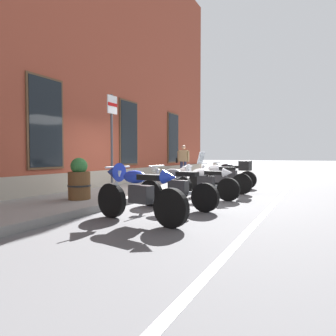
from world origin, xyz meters
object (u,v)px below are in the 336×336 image
object	(u,v)px
motorcycle_blue_sport	(136,190)
motorcycle_silver_touring	(222,176)
motorcycle_white_sport	(202,180)
pedestrian_tan_coat	(183,160)
motorcycle_grey_naked	(176,188)
parking_sign	(112,132)
motorcycle_black_naked	(229,175)
barrel_planter	(79,181)

from	to	relation	value
motorcycle_blue_sport	motorcycle_silver_touring	size ratio (longest dim) A/B	0.97
motorcycle_white_sport	pedestrian_tan_coat	xyz separation A→B (m)	(5.33, 2.90, 0.48)
motorcycle_grey_naked	parking_sign	world-z (taller)	parking_sign
motorcycle_blue_sport	motorcycle_grey_naked	xyz separation A→B (m)	(1.55, -0.08, -0.09)
motorcycle_black_naked	parking_sign	xyz separation A→B (m)	(-5.15, 1.54, 1.31)
motorcycle_silver_touring	parking_sign	world-z (taller)	parking_sign
pedestrian_tan_coat	motorcycle_grey_naked	bearing A→B (deg)	-157.58
motorcycle_white_sport	motorcycle_black_naked	xyz separation A→B (m)	(3.29, 0.12, -0.06)
motorcycle_blue_sport	motorcycle_white_sport	size ratio (longest dim) A/B	1.05
motorcycle_grey_naked	pedestrian_tan_coat	bearing A→B (deg)	22.42
parking_sign	barrel_planter	bearing A→B (deg)	129.04
pedestrian_tan_coat	parking_sign	distance (m)	7.33
pedestrian_tan_coat	parking_sign	world-z (taller)	parking_sign
motorcycle_black_naked	motorcycle_white_sport	bearing A→B (deg)	-177.98
motorcycle_blue_sport	motorcycle_black_naked	distance (m)	6.55
motorcycle_white_sport	barrel_planter	world-z (taller)	barrel_planter
motorcycle_silver_touring	pedestrian_tan_coat	distance (m)	4.84
motorcycle_white_sport	motorcycle_silver_touring	xyz separation A→B (m)	(1.57, -0.13, 0.02)
motorcycle_grey_naked	motorcycle_black_naked	world-z (taller)	motorcycle_grey_naked
motorcycle_grey_naked	motorcycle_white_sport	bearing A→B (deg)	0.00
motorcycle_white_sport	motorcycle_grey_naked	bearing A→B (deg)	-180.00
motorcycle_blue_sport	parking_sign	xyz separation A→B (m)	(1.40, 1.58, 1.22)
motorcycle_blue_sport	motorcycle_silver_touring	xyz separation A→B (m)	(4.83, -0.20, -0.02)
motorcycle_blue_sport	parking_sign	distance (m)	2.44
motorcycle_black_naked	parking_sign	world-z (taller)	parking_sign
motorcycle_silver_touring	motorcycle_black_naked	size ratio (longest dim) A/B	1.07
motorcycle_black_naked	pedestrian_tan_coat	size ratio (longest dim) A/B	1.30
motorcycle_black_naked	barrel_planter	distance (m)	6.05
motorcycle_blue_sport	motorcycle_white_sport	bearing A→B (deg)	-1.32
motorcycle_white_sport	motorcycle_silver_touring	bearing A→B (deg)	-4.62
motorcycle_silver_touring	motorcycle_black_naked	distance (m)	1.74
motorcycle_grey_naked	parking_sign	xyz separation A→B (m)	(-0.16, 1.66, 1.31)
pedestrian_tan_coat	motorcycle_white_sport	bearing A→B (deg)	-151.44
motorcycle_blue_sport	pedestrian_tan_coat	xyz separation A→B (m)	(8.58, 2.82, 0.44)
motorcycle_grey_naked	motorcycle_black_naked	xyz separation A→B (m)	(5.00, 0.12, -0.00)
motorcycle_silver_touring	motorcycle_black_naked	world-z (taller)	motorcycle_silver_touring
motorcycle_grey_naked	motorcycle_white_sport	size ratio (longest dim) A/B	1.03
motorcycle_white_sport	motorcycle_blue_sport	bearing A→B (deg)	178.68
motorcycle_blue_sport	motorcycle_grey_naked	distance (m)	1.56
motorcycle_blue_sport	motorcycle_black_naked	bearing A→B (deg)	0.36
motorcycle_blue_sport	motorcycle_black_naked	world-z (taller)	motorcycle_blue_sport
motorcycle_blue_sport	motorcycle_black_naked	xyz separation A→B (m)	(6.55, 0.04, -0.10)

